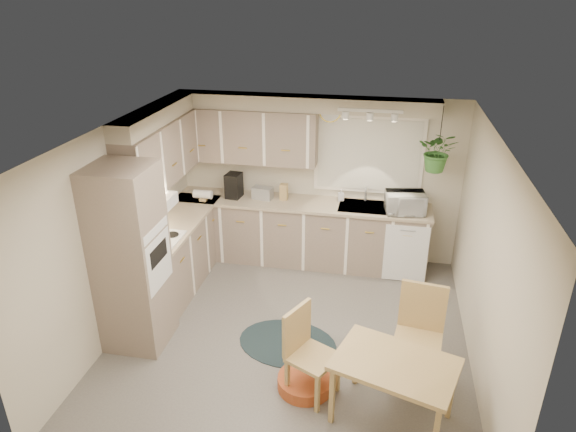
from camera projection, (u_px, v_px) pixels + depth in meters
The scene contains 35 objects.
floor at pixel (290, 336), 5.98m from camera, with size 4.20×4.20×0.00m, color #69655D.
ceiling at pixel (291, 135), 5.00m from camera, with size 4.20×4.20×0.00m, color white.
wall_back at pixel (318, 178), 7.37m from camera, with size 4.00×0.04×2.40m, color beige.
wall_front at pixel (235, 380), 3.61m from camera, with size 4.00×0.04×2.40m, color beige.
wall_left at pixel (118, 229), 5.84m from camera, with size 0.04×4.20×2.40m, color beige.
wall_right at pixel (486, 262), 5.14m from camera, with size 0.04×4.20×2.40m, color beige.
base_cab_left at pixel (178, 253), 6.88m from camera, with size 0.60×1.85×0.90m, color gray.
base_cab_back at pixel (300, 233), 7.44m from camera, with size 3.60×0.60×0.90m, color gray.
counter_left at pixel (176, 222), 6.68m from camera, with size 0.64×1.89×0.04m, color tan.
counter_back at pixel (300, 203), 7.24m from camera, with size 3.64×0.64×0.04m, color tan.
oven_stack at pixel (131, 259), 5.51m from camera, with size 0.65×0.65×2.10m, color gray.
wall_oven_face at pixel (159, 262), 5.45m from camera, with size 0.02×0.56×0.58m, color white.
upper_cab_left at pixel (163, 152), 6.45m from camera, with size 0.35×2.00×0.75m, color gray.
upper_cab_back at pixel (246, 136), 7.13m from camera, with size 2.00×0.35×0.75m, color gray.
soffit_left at pixel (157, 114), 6.25m from camera, with size 0.30×2.00×0.20m, color beige.
soffit_back at pixel (303, 103), 6.82m from camera, with size 3.60×0.30×0.20m, color beige.
cooktop at pixel (158, 240), 6.16m from camera, with size 0.52×0.58×0.02m, color white.
range_hood at pixel (152, 205), 5.97m from camera, with size 0.40×0.60×0.14m, color white.
window_blinds at pixel (368, 155), 7.06m from camera, with size 1.40×0.02×1.00m, color white.
window_frame at pixel (369, 155), 7.06m from camera, with size 1.50×0.02×1.10m, color white.
sink at pixel (364, 209), 7.10m from camera, with size 0.70×0.48×0.10m, color #A2A5AA.
dishwasher_front at pixel (406, 254), 6.92m from camera, with size 0.58×0.01×0.83m, color white.
track_light_bar at pixel (370, 111), 6.29m from camera, with size 0.80×0.04×0.04m, color white.
wall_clock at pixel (330, 111), 6.91m from camera, with size 0.30×0.30×0.03m, color #EACC52.
dining_table at pixel (392, 391), 4.70m from camera, with size 1.06×0.71×0.67m, color tan.
chair_left at pixel (313, 355), 4.96m from camera, with size 0.44×0.44×0.94m, color tan.
chair_back at pixel (418, 339), 5.10m from camera, with size 0.49×0.49×1.04m, color tan.
braided_rug at pixel (288, 343), 5.86m from camera, with size 1.14×0.85×0.01m, color black.
pet_bed at pixel (305, 382), 5.19m from camera, with size 0.56×0.56×0.13m, color #B94425.
microwave at pixel (405, 201), 6.83m from camera, with size 0.51×0.28×0.35m, color white.
soap_bottle at pixel (341, 198), 7.26m from camera, with size 0.08×0.17×0.08m, color white.
hanging_plant at pixel (438, 156), 6.51m from camera, with size 0.48×0.53×0.41m, color #366F2C.
coffee_maker at pixel (234, 185), 7.34m from camera, with size 0.20×0.24×0.35m, color black.
toaster at pixel (263, 193), 7.32m from camera, with size 0.28×0.16×0.17m, color #A2A5AA.
knife_block at pixel (284, 192), 7.28m from camera, with size 0.10×0.10×0.23m, color tan.
Camera 1 is at (0.91, -4.79, 3.74)m, focal length 32.00 mm.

